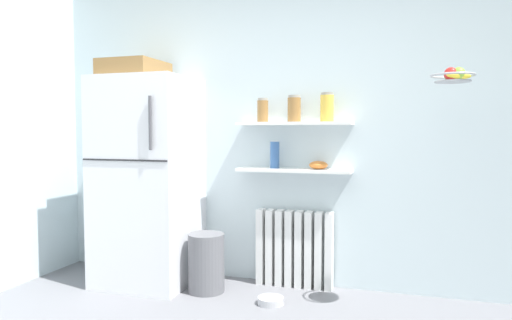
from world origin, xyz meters
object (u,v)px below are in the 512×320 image
at_px(storage_jar_0, 263,110).
at_px(storage_jar_1, 294,109).
at_px(vase, 275,155).
at_px(pet_food_bowl, 271,301).
at_px(storage_jar_2, 327,107).
at_px(shelf_bowl, 318,165).
at_px(trash_bin, 206,263).
at_px(hanging_fruit_basket, 454,76).
at_px(refrigerator, 148,177).
at_px(radiator, 294,249).

bearing_deg(storage_jar_0, storage_jar_1, 0.00).
height_order(storage_jar_1, vase, storage_jar_1).
relative_size(vase, pet_food_bowl, 1.12).
bearing_deg(storage_jar_2, storage_jar_1, -180.00).
relative_size(shelf_bowl, trash_bin, 0.32).
xyz_separation_m(vase, shelf_bowl, (0.36, 0.00, -0.07)).
bearing_deg(shelf_bowl, pet_food_bowl, -122.97).
height_order(storage_jar_0, shelf_bowl, storage_jar_0).
height_order(storage_jar_0, hanging_fruit_basket, hanging_fruit_basket).
height_order(storage_jar_2, hanging_fruit_basket, hanging_fruit_basket).
relative_size(storage_jar_2, trash_bin, 0.49).
xyz_separation_m(refrigerator, storage_jar_1, (1.19, 0.23, 0.56)).
relative_size(refrigerator, storage_jar_2, 8.16).
distance_m(storage_jar_2, pet_food_bowl, 1.53).
xyz_separation_m(radiator, storage_jar_0, (-0.26, -0.03, 1.13)).
height_order(storage_jar_1, hanging_fruit_basket, hanging_fruit_basket).
height_order(radiator, vase, vase).
bearing_deg(refrigerator, storage_jar_0, 14.02).
bearing_deg(storage_jar_0, trash_bin, -140.28).
bearing_deg(radiator, storage_jar_2, -6.54).
distance_m(storage_jar_1, pet_food_bowl, 1.48).
height_order(radiator, shelf_bowl, shelf_bowl).
distance_m(storage_jar_0, shelf_bowl, 0.63).
relative_size(refrigerator, vase, 8.59).
bearing_deg(pet_food_bowl, storage_jar_0, 114.40).
bearing_deg(hanging_fruit_basket, radiator, 159.77).
xyz_separation_m(radiator, shelf_bowl, (0.20, -0.03, 0.69)).
relative_size(radiator, hanging_fruit_basket, 2.26).
height_order(radiator, trash_bin, radiator).
bearing_deg(storage_jar_2, shelf_bowl, -180.00).
bearing_deg(storage_jar_1, storage_jar_2, 0.00).
bearing_deg(vase, trash_bin, -146.94).
distance_m(storage_jar_2, shelf_bowl, 0.46).
bearing_deg(radiator, shelf_bowl, -8.63).
distance_m(shelf_bowl, pet_food_bowl, 1.10).
xyz_separation_m(refrigerator, hanging_fruit_basket, (2.33, -0.16, 0.74)).
bearing_deg(shelf_bowl, hanging_fruit_basket, -22.50).
bearing_deg(refrigerator, radiator, 12.41).
xyz_separation_m(radiator, pet_food_bowl, (-0.07, -0.45, -0.29)).
distance_m(refrigerator, trash_bin, 0.87).
bearing_deg(storage_jar_1, shelf_bowl, 0.00).
bearing_deg(refrigerator, storage_jar_2, 9.08).
height_order(shelf_bowl, pet_food_bowl, shelf_bowl).
relative_size(pet_food_bowl, hanging_fruit_basket, 0.70).
distance_m(storage_jar_1, vase, 0.40).
relative_size(storage_jar_0, storage_jar_1, 0.92).
bearing_deg(pet_food_bowl, shelf_bowl, 57.03).
bearing_deg(hanging_fruit_basket, storage_jar_1, 161.11).
bearing_deg(trash_bin, storage_jar_2, 19.01).
bearing_deg(storage_jar_1, storage_jar_0, -180.00).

